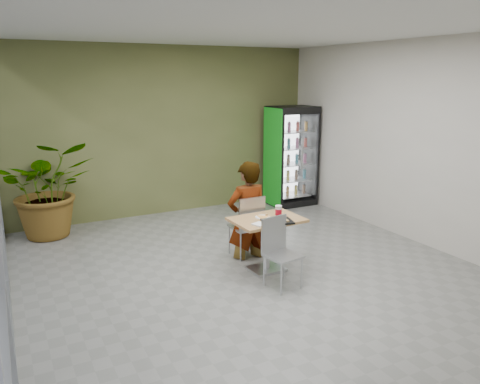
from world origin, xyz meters
The scene contains 12 objects.
ground centered at (0.00, 0.00, 0.00)m, with size 7.00×7.00×0.00m, color gray.
room_envelope centered at (0.00, 0.00, 1.60)m, with size 6.00×7.00×3.20m, color beige, non-canonical shape.
dining_table centered at (0.23, 0.11, 0.54)m, with size 0.97×0.69×0.75m.
chair_far centered at (0.24, 0.63, 0.55)m, with size 0.42×0.43×0.94m.
chair_near centered at (0.13, -0.36, 0.52)m, with size 0.45×0.45×0.89m.
seated_woman centered at (0.24, 0.68, 0.57)m, with size 0.64×0.42×1.75m, color black.
pizza_plate centered at (0.20, 0.17, 0.77)m, with size 0.29×0.23×0.03m.
soda_cup centered at (0.40, 0.09, 0.83)m, with size 0.09×0.09×0.16m.
napkin_stack centered at (0.00, -0.10, 0.76)m, with size 0.15×0.15×0.02m, color white.
cafeteria_tray centered at (0.27, -0.10, 0.76)m, with size 0.39×0.28×0.02m, color black.
beverage_fridge centered at (2.48, 2.91, 1.02)m, with size 0.93×0.72×2.04m.
potted_plant centered at (-2.24, 3.05, 0.81)m, with size 1.46×1.26×1.62m, color #36702D.
Camera 1 is at (-2.89, -5.10, 2.62)m, focal length 35.00 mm.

